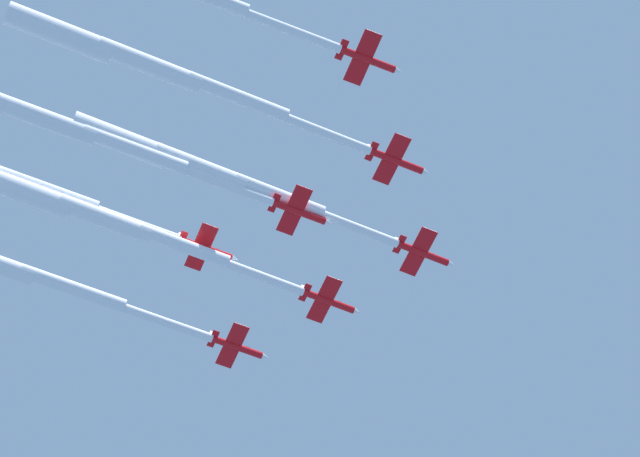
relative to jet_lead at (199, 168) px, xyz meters
name	(u,v)px	position (x,y,z in m)	size (l,w,h in m)	color
jet_lead	(199,168)	(0.00, 0.00, 0.00)	(61.80, 16.20, 3.67)	red
jet_port_inner	(103,219)	(-12.69, 10.98, -1.17)	(62.09, 16.10, 3.66)	red
jet_starboard_inner	(147,65)	(-10.17, -14.79, -0.31)	(65.28, 16.54, 3.68)	red
jet_port_mid	(40,118)	(-24.02, -3.72, -1.55)	(67.32, 16.27, 3.66)	red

